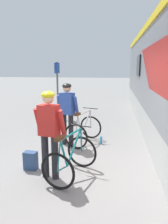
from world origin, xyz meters
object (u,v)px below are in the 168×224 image
object	(u,v)px
water_bottle_near_the_bikes	(101,140)
bicycle_far_silver	(84,130)
cyclist_far_in_blue	(67,109)
bicycle_near_teal	(71,158)
platform_sign_post	(57,81)
cyclist_near_in_red	(49,127)
backpack_on_platform	(31,161)

from	to	relation	value
water_bottle_near_the_bikes	bicycle_far_silver	bearing A→B (deg)	-178.32
cyclist_far_in_blue	bicycle_near_teal	world-z (taller)	cyclist_far_in_blue
platform_sign_post	water_bottle_near_the_bikes	bearing A→B (deg)	-55.87
bicycle_far_silver	platform_sign_post	distance (m)	3.71
cyclist_far_in_blue	bicycle_near_teal	xyz separation A→B (m)	(0.47, -1.86, -0.65)
cyclist_near_in_red	platform_sign_post	world-z (taller)	platform_sign_post
cyclist_far_in_blue	bicycle_far_silver	bearing A→B (deg)	20.93
cyclist_near_in_red	backpack_on_platform	bearing A→B (deg)	151.79
bicycle_near_teal	bicycle_far_silver	size ratio (longest dim) A/B	1.00
cyclist_far_in_blue	bicycle_far_silver	world-z (taller)	cyclist_far_in_blue
cyclist_near_in_red	cyclist_far_in_blue	size ratio (longest dim) A/B	1.00
cyclist_far_in_blue	water_bottle_near_the_bikes	bearing A→B (deg)	10.90
cyclist_near_in_red	bicycle_far_silver	bearing A→B (deg)	79.92
water_bottle_near_the_bikes	platform_sign_post	distance (m)	4.05
cyclist_near_in_red	backpack_on_platform	distance (m)	1.05
bicycle_near_teal	water_bottle_near_the_bikes	world-z (taller)	bicycle_near_teal
water_bottle_near_the_bikes	platform_sign_post	world-z (taller)	platform_sign_post
cyclist_far_in_blue	backpack_on_platform	world-z (taller)	cyclist_far_in_blue
cyclist_near_in_red	platform_sign_post	xyz separation A→B (m)	(-1.22, 5.22, 0.57)
backpack_on_platform	cyclist_far_in_blue	bearing A→B (deg)	80.09
cyclist_near_in_red	cyclist_far_in_blue	distance (m)	1.93
bicycle_near_teal	bicycle_far_silver	distance (m)	2.03
bicycle_near_teal	backpack_on_platform	xyz separation A→B (m)	(-0.94, 0.22, -0.20)
cyclist_near_in_red	water_bottle_near_the_bikes	size ratio (longest dim) A/B	7.89
cyclist_far_in_blue	platform_sign_post	size ratio (longest dim) A/B	0.73
backpack_on_platform	water_bottle_near_the_bikes	bearing A→B (deg)	58.14
backpack_on_platform	water_bottle_near_the_bikes	xyz separation A→B (m)	(1.42, 1.82, -0.09)
cyclist_near_in_red	bicycle_far_silver	distance (m)	2.23
cyclist_far_in_blue	bicycle_far_silver	distance (m)	0.80
cyclist_far_in_blue	water_bottle_near_the_bikes	size ratio (longest dim) A/B	7.89
bicycle_far_silver	cyclist_near_in_red	bearing A→B (deg)	-100.08
cyclist_far_in_blue	bicycle_near_teal	size ratio (longest dim) A/B	1.43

